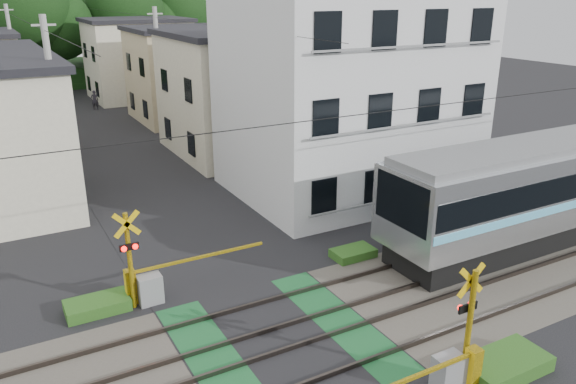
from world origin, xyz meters
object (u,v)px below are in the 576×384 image
pedestrian (95,100)px  crossing_signal_near (454,364)px  crossing_signal_far (146,282)px  apartment_block (347,90)px

pedestrian → crossing_signal_near: bearing=104.2°
crossing_signal_near → crossing_signal_far: (-5.17, 7.31, 0.00)m
apartment_block → pedestrian: apartment_block is taller
crossing_signal_near → pedestrian: size_ratio=3.08×
crossing_signal_near → pedestrian: crossing_signal_near is taller
crossing_signal_far → crossing_signal_near: bearing=-54.7°
apartment_block → crossing_signal_far: bearing=-152.2°
crossing_signal_far → pedestrian: size_ratio=3.08×
crossing_signal_near → crossing_signal_far: size_ratio=1.00×
crossing_signal_near → crossing_signal_far: bearing=125.3°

